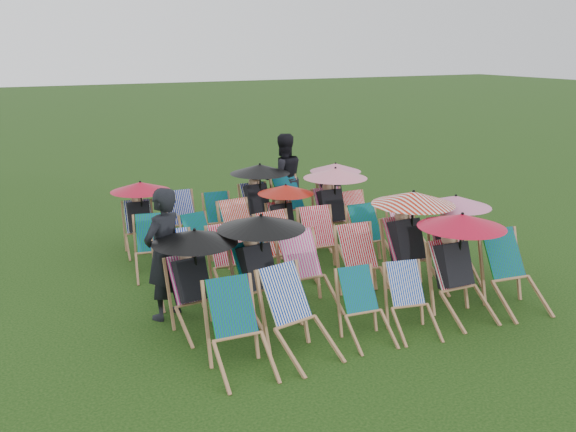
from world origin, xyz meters
name	(u,v)px	position (x,y,z in m)	size (l,w,h in m)	color
ground	(303,277)	(0.00, 0.00, 0.00)	(100.00, 100.00, 0.00)	black
deckchair_0	(240,331)	(-1.99, -2.27, 0.48)	(0.67, 0.91, 0.96)	#9F704A
deckchair_1	(300,316)	(-1.24, -2.25, 0.50)	(0.82, 1.02, 0.99)	#9F704A
deckchair_2	(366,308)	(-0.33, -2.24, 0.41)	(0.61, 0.81, 0.83)	#9F704A
deckchair_3	(413,301)	(0.30, -2.32, 0.41)	(0.68, 0.85, 0.83)	#9F704A
deckchair_4	(462,264)	(1.18, -2.18, 0.72)	(1.15, 1.20, 1.36)	#9F704A
deckchair_5	(515,273)	(2.01, -2.33, 0.51)	(0.77, 1.00, 1.01)	#9F704A
deckchair_6	(196,279)	(-2.05, -1.02, 0.67)	(1.08, 1.14, 1.28)	#9F704A
deckchair_7	(263,266)	(-1.16, -1.07, 0.72)	(1.15, 1.24, 1.36)	#9F704A
deckchair_8	(309,273)	(-0.47, -1.04, 0.50)	(0.66, 0.92, 0.99)	#9F704A
deckchair_9	(366,264)	(0.42, -1.09, 0.49)	(0.71, 0.95, 0.98)	#9F704A
deckchair_10	(413,239)	(1.22, -1.11, 0.76)	(1.21, 1.25, 1.44)	#9F704A
deckchair_11	(454,236)	(2.04, -1.04, 0.67)	(1.08, 1.15, 1.28)	#9F704A
deckchair_12	(177,268)	(-1.99, 0.03, 0.46)	(0.71, 0.92, 0.93)	#9F704A
deckchair_13	(233,261)	(-1.16, -0.01, 0.46)	(0.63, 0.86, 0.91)	#9F704A
deckchair_14	(286,249)	(-0.29, 0.00, 0.50)	(0.78, 1.00, 1.00)	#9F704A
deckchair_15	(324,242)	(0.42, 0.10, 0.49)	(0.73, 0.95, 0.97)	#9F704A
deckchair_16	(373,237)	(1.29, 0.01, 0.47)	(0.64, 0.88, 0.94)	#9F704A
deckchair_17	(411,232)	(2.07, 0.04, 0.44)	(0.63, 0.85, 0.89)	#9F704A
deckchair_18	(153,248)	(-2.02, 1.15, 0.45)	(0.75, 0.92, 0.90)	#9F704A
deckchair_19	(204,242)	(-1.19, 1.15, 0.41)	(0.68, 0.85, 0.83)	#9F704A
deckchair_20	(244,232)	(-0.46, 1.24, 0.47)	(0.70, 0.92, 0.95)	#9F704A
deckchair_21	(286,217)	(0.36, 1.32, 0.61)	(0.97, 1.01, 1.15)	#9F704A
deckchair_22	(335,205)	(1.34, 1.30, 0.72)	(1.15, 1.20, 1.36)	#9F704A
deckchair_23	(363,218)	(1.89, 1.23, 0.43)	(0.61, 0.82, 0.86)	#9F704A
deckchair_24	(140,216)	(-1.89, 2.39, 0.64)	(1.02, 1.08, 1.21)	#9F704A
deckchair_25	(184,221)	(-1.13, 2.37, 0.47)	(0.65, 0.89, 0.94)	#9F704A
deckchair_26	(221,219)	(-0.44, 2.34, 0.42)	(0.64, 0.83, 0.85)	#9F704A
deckchair_27	(260,198)	(0.37, 2.40, 0.70)	(1.12, 1.16, 1.33)	#9F704A
deckchair_28	(297,205)	(1.09, 2.31, 0.51)	(0.81, 1.03, 1.02)	#9F704A
deckchair_29	(336,192)	(2.04, 2.43, 0.64)	(1.01, 1.07, 1.20)	#9F704A
person_left	(164,254)	(-2.30, -0.47, 0.87)	(0.64, 0.42, 1.75)	black
person_rear	(283,178)	(1.15, 3.01, 0.90)	(0.87, 0.68, 1.80)	black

